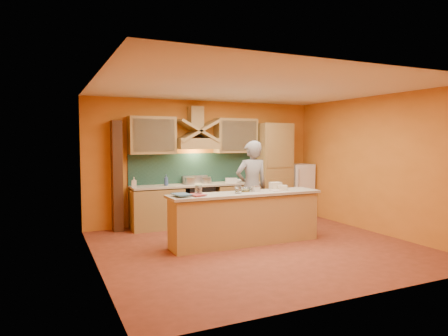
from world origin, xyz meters
name	(u,v)px	position (x,y,z in m)	size (l,w,h in m)	color
floor	(258,247)	(0.00, 0.00, 0.00)	(5.50, 5.00, 0.01)	brown
ceiling	(259,88)	(0.00, 0.00, 2.80)	(5.50, 5.00, 0.01)	white
wall_back	(206,162)	(0.00, 2.50, 1.40)	(5.50, 0.02, 2.80)	orange
wall_front	(363,182)	(0.00, -2.50, 1.40)	(5.50, 0.02, 2.80)	orange
wall_left	(96,174)	(-2.75, 0.00, 1.40)	(0.02, 5.00, 2.80)	orange
wall_right	(376,165)	(2.75, 0.00, 1.40)	(0.02, 5.00, 2.80)	orange
base_cabinet_left	(157,209)	(-1.25, 2.20, 0.43)	(1.10, 0.60, 0.86)	#A3834A
base_cabinet_right	(236,203)	(0.65, 2.20, 0.43)	(1.10, 0.60, 0.86)	#A3834A
counter_top	(198,185)	(-0.30, 2.20, 0.90)	(3.00, 0.62, 0.04)	#B5AC99
stove	(198,205)	(-0.30, 2.20, 0.45)	(0.60, 0.58, 0.90)	black
backsplash	(194,168)	(-0.30, 2.48, 1.25)	(3.00, 0.03, 0.70)	#193831
range_hood	(197,144)	(-0.30, 2.25, 1.82)	(0.92, 0.50, 0.24)	#A3834A
hood_chimney	(195,118)	(-0.30, 2.35, 2.40)	(0.30, 0.30, 0.50)	#A3834A
upper_cabinet_left	(152,135)	(-1.30, 2.33, 2.00)	(1.00, 0.35, 0.80)	#A3834A
upper_cabinet_right	(236,136)	(0.70, 2.33, 2.00)	(1.00, 0.35, 0.80)	#A3834A
pantry_column	(273,171)	(1.65, 2.20, 1.15)	(0.80, 0.60, 2.30)	#A3834A
fridge	(298,190)	(2.40, 2.20, 0.65)	(0.58, 0.60, 1.30)	white
trim_column_left	(117,176)	(-2.05, 2.35, 1.15)	(0.20, 0.30, 2.30)	#472816
island_body	(246,220)	(-0.10, 0.30, 0.44)	(2.80, 0.55, 0.88)	tan
island_top	(246,194)	(-0.10, 0.30, 0.92)	(2.90, 0.62, 0.05)	#B5AC99
person	(252,187)	(0.38, 0.96, 0.94)	(0.69, 0.45, 1.89)	gray
pot_large	(190,182)	(-0.50, 2.20, 0.98)	(0.23, 0.23, 0.16)	silver
pot_small	(207,181)	(-0.08, 2.24, 0.97)	(0.22, 0.22, 0.13)	#B0B1B8
soap_bottle_a	(134,182)	(-1.73, 2.19, 1.03)	(0.10, 0.10, 0.21)	silver
soap_bottle_b	(166,180)	(-1.04, 2.19, 1.04)	(0.09, 0.09, 0.24)	#324C8B
bowl_back	(237,181)	(0.66, 2.17, 0.95)	(0.21, 0.21, 0.07)	white
dish_rack	(231,180)	(0.53, 2.22, 0.97)	(0.27, 0.21, 0.10)	silver
book_lower	(191,195)	(-1.18, 0.24, 0.96)	(0.24, 0.32, 0.03)	#AF3E41
book_upper	(174,195)	(-1.46, 0.27, 0.98)	(0.26, 0.35, 0.03)	#3E658A
jar_large	(199,190)	(-1.01, 0.31, 1.03)	(0.12, 0.12, 0.17)	silver
jar_small	(238,190)	(-0.27, 0.27, 1.01)	(0.12, 0.12, 0.13)	white
kitchen_scale	(256,189)	(0.12, 0.32, 0.99)	(0.12, 0.12, 0.10)	silver
mixing_bowl	(245,190)	(-0.04, 0.46, 0.98)	(0.27, 0.27, 0.07)	silver
cloth	(276,190)	(0.54, 0.28, 0.95)	(0.23, 0.17, 0.02)	beige
grocery_bag_a	(275,186)	(0.66, 0.49, 1.01)	(0.21, 0.17, 0.14)	beige
grocery_bag_b	(283,188)	(0.69, 0.29, 0.99)	(0.16, 0.12, 0.10)	beige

